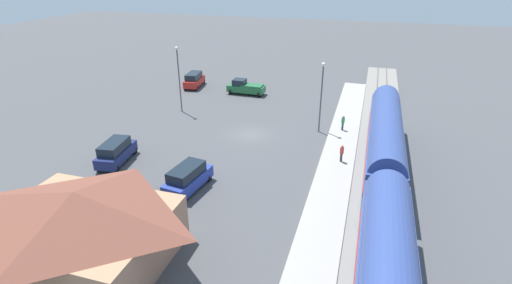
% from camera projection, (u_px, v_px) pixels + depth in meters
% --- Properties ---
extents(ground_plane, '(200.00, 200.00, 0.00)m').
position_uv_depth(ground_plane, '(250.00, 134.00, 42.80)').
color(ground_plane, '#4C4C4F').
extents(railway_track, '(4.80, 70.00, 0.30)m').
position_uv_depth(railway_track, '(381.00, 150.00, 39.08)').
color(railway_track, gray).
rests_on(railway_track, ground).
extents(platform, '(3.20, 46.00, 0.30)m').
position_uv_depth(platform, '(341.00, 144.00, 40.11)').
color(platform, '#A8A399').
rests_on(platform, ground).
extents(station_building, '(11.26, 8.98, 5.04)m').
position_uv_depth(station_building, '(80.00, 225.00, 23.66)').
color(station_building, tan).
rests_on(station_building, ground).
extents(pedestrian_on_platform, '(0.36, 0.36, 1.71)m').
position_uv_depth(pedestrian_on_platform, '(343.00, 122.00, 42.79)').
color(pedestrian_on_platform, '#23284C').
rests_on(pedestrian_on_platform, platform).
extents(pedestrian_waiting_far, '(0.36, 0.36, 1.71)m').
position_uv_depth(pedestrian_waiting_far, '(342.00, 152.00, 35.90)').
color(pedestrian_waiting_far, '#333338').
rests_on(pedestrian_waiting_far, platform).
extents(suv_blue, '(2.62, 5.12, 2.22)m').
position_uv_depth(suv_blue, '(188.00, 178.00, 31.84)').
color(suv_blue, '#283D9E').
rests_on(suv_blue, ground).
extents(suv_navy, '(2.61, 5.12, 2.22)m').
position_uv_depth(suv_navy, '(116.00, 152.00, 36.26)').
color(suv_navy, navy).
rests_on(suv_navy, ground).
extents(pickup_green, '(5.45, 2.58, 2.14)m').
position_uv_depth(pickup_green, '(245.00, 87.00, 55.66)').
color(pickup_green, '#236638').
rests_on(pickup_green, ground).
extents(suv_red, '(2.53, 5.10, 2.22)m').
position_uv_depth(suv_red, '(194.00, 80.00, 58.87)').
color(suv_red, red).
rests_on(suv_red, ground).
extents(light_pole_near_platform, '(0.44, 0.44, 7.92)m').
position_uv_depth(light_pole_near_platform, '(322.00, 90.00, 41.40)').
color(light_pole_near_platform, '#515156').
rests_on(light_pole_near_platform, ground).
extents(light_pole_lot_center, '(0.44, 0.44, 8.31)m').
position_uv_depth(light_pole_lot_center, '(179.00, 72.00, 47.26)').
color(light_pole_lot_center, '#515156').
rests_on(light_pole_lot_center, ground).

